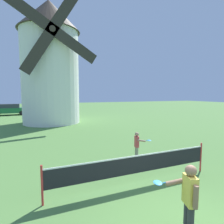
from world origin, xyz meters
name	(u,v)px	position (x,y,z in m)	size (l,w,h in m)	color
windmill	(50,61)	(-1.39, 16.84, 6.22)	(7.69, 6.28, 12.14)	white
tennis_net	(136,165)	(0.01, 2.21, 0.69)	(5.70, 0.06, 1.10)	red
player_near	(189,197)	(-0.08, -0.06, 0.86)	(0.78, 0.77, 1.52)	#333338
player_far	(137,144)	(1.27, 4.28, 0.70)	(0.70, 0.62, 1.23)	#9E937F
parked_car_green	(10,109)	(-6.30, 26.53, 0.81)	(4.47, 1.95, 1.56)	#1E6638
parked_car_cream	(53,108)	(-0.45, 26.74, 0.81)	(3.89, 1.96, 1.56)	silver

